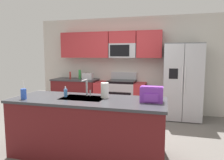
# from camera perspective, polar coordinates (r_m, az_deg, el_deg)

# --- Properties ---
(ground_plane) EXTENTS (9.00, 9.00, 0.00)m
(ground_plane) POSITION_cam_1_polar(r_m,az_deg,el_deg) (4.05, -1.94, -15.96)
(ground_plane) COLOR #66605B
(ground_plane) RESTS_ON ground
(kitchen_wall_unit) EXTENTS (5.20, 0.43, 2.60)m
(kitchen_wall_unit) POSITION_cam_1_polar(r_m,az_deg,el_deg) (5.78, 2.69, 5.90)
(kitchen_wall_unit) COLOR beige
(kitchen_wall_unit) RESTS_ON ground
(back_counter) EXTENTS (1.27, 0.63, 0.90)m
(back_counter) POSITION_cam_1_polar(r_m,az_deg,el_deg) (6.03, -10.04, -3.92)
(back_counter) COLOR maroon
(back_counter) RESTS_ON ground
(range_oven) EXTENTS (1.36, 0.61, 1.10)m
(range_oven) POSITION_cam_1_polar(r_m,az_deg,el_deg) (5.61, 2.32, -4.71)
(range_oven) COLOR #B7BABF
(range_oven) RESTS_ON ground
(refrigerator) EXTENTS (0.90, 0.76, 1.85)m
(refrigerator) POSITION_cam_1_polar(r_m,az_deg,el_deg) (5.35, 18.84, -0.42)
(refrigerator) COLOR #4C4F54
(refrigerator) RESTS_ON ground
(island_counter) EXTENTS (2.39, 0.91, 0.90)m
(island_counter) POSITION_cam_1_polar(r_m,az_deg,el_deg) (3.34, -6.65, -12.69)
(island_counter) COLOR maroon
(island_counter) RESTS_ON ground
(toaster) EXTENTS (0.28, 0.16, 0.18)m
(toaster) POSITION_cam_1_polar(r_m,az_deg,el_deg) (5.75, -6.73, 1.04)
(toaster) COLOR #B7BABF
(toaster) RESTS_ON back_counter
(pepper_mill) EXTENTS (0.05, 0.05, 0.20)m
(pepper_mill) POSITION_cam_1_polar(r_m,az_deg,el_deg) (6.02, -11.48, 1.31)
(pepper_mill) COLOR #B2332D
(pepper_mill) RESTS_ON back_counter
(bottle_green) EXTENTS (0.07, 0.07, 0.26)m
(bottle_green) POSITION_cam_1_polar(r_m,az_deg,el_deg) (5.94, -8.90, 1.55)
(bottle_green) COLOR green
(bottle_green) RESTS_ON back_counter
(sink_faucet) EXTENTS (0.09, 0.21, 0.28)m
(sink_faucet) POSITION_cam_1_polar(r_m,az_deg,el_deg) (3.40, -7.08, -1.67)
(sink_faucet) COLOR #B7BABF
(sink_faucet) RESTS_ON island_counter
(drink_cup_blue) EXTENTS (0.08, 0.08, 0.28)m
(drink_cup_blue) POSITION_cam_1_polar(r_m,az_deg,el_deg) (3.43, -23.24, -3.55)
(drink_cup_blue) COLOR blue
(drink_cup_blue) RESTS_ON island_counter
(soap_dispenser) EXTENTS (0.06, 0.06, 0.17)m
(soap_dispenser) POSITION_cam_1_polar(r_m,az_deg,el_deg) (3.41, -12.71, -3.45)
(soap_dispenser) COLOR #4C8CD8
(soap_dispenser) RESTS_ON island_counter
(paper_towel_roll) EXTENTS (0.12, 0.12, 0.24)m
(paper_towel_roll) POSITION_cam_1_polar(r_m,az_deg,el_deg) (3.25, -2.01, -2.85)
(paper_towel_roll) COLOR white
(paper_towel_roll) RESTS_ON island_counter
(backpack) EXTENTS (0.32, 0.22, 0.23)m
(backpack) POSITION_cam_1_polar(r_m,az_deg,el_deg) (3.02, 10.87, -3.80)
(backpack) COLOR purple
(backpack) RESTS_ON island_counter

